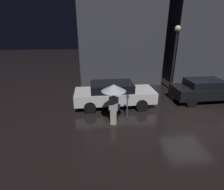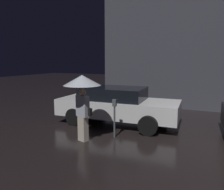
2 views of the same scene
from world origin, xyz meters
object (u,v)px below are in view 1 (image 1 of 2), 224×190
object	(u,v)px
parked_car_black	(205,90)
street_lamp_near	(175,48)
parking_meter	(127,104)
pedestrian_with_umbrella	(114,92)
parked_car_white	(114,94)

from	to	relation	value
parked_car_black	street_lamp_near	distance (m)	3.51
street_lamp_near	parking_meter	bearing A→B (deg)	-134.54
parking_meter	street_lamp_near	xyz separation A→B (m)	(3.97, 4.04, 2.32)
street_lamp_near	parked_car_black	bearing A→B (deg)	-60.26
pedestrian_with_umbrella	parking_meter	world-z (taller)	pedestrian_with_umbrella
pedestrian_with_umbrella	parked_car_white	bearing A→B (deg)	102.34
parked_car_white	pedestrian_with_umbrella	distance (m)	2.37
parked_car_black	parking_meter	bearing A→B (deg)	-163.69
parked_car_white	street_lamp_near	xyz separation A→B (m)	(4.52, 2.52, 2.33)
pedestrian_with_umbrella	parking_meter	xyz separation A→B (m)	(0.77, 0.67, -0.89)
parked_car_black	parking_meter	size ratio (longest dim) A/B	3.38
parked_car_white	parking_meter	xyz separation A→B (m)	(0.55, -1.51, 0.01)
pedestrian_with_umbrella	parking_meter	size ratio (longest dim) A/B	1.64
parked_car_black	street_lamp_near	xyz separation A→B (m)	(-1.30, 2.27, 2.35)
parking_meter	pedestrian_with_umbrella	bearing A→B (deg)	-138.89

